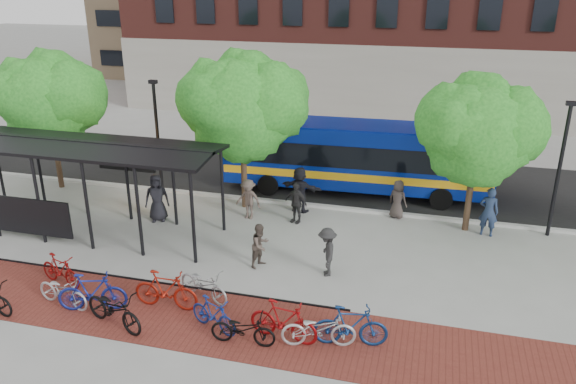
% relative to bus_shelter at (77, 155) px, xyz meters
% --- Properties ---
extents(ground, '(160.00, 160.00, 0.00)m').
position_rel_bus_shelter_xyz_m(ground, '(8.13, 0.48, -3.00)').
color(ground, '#9E9E99').
rests_on(ground, ground).
extents(asphalt_street, '(160.00, 8.00, 0.01)m').
position_rel_bus_shelter_xyz_m(asphalt_street, '(8.13, 8.48, -2.99)').
color(asphalt_street, black).
rests_on(asphalt_street, ground).
extents(curb, '(160.00, 0.25, 0.12)m').
position_rel_bus_shelter_xyz_m(curb, '(8.13, 4.48, -2.94)').
color(curb, '#B7B7B2').
rests_on(curb, ground).
extents(brick_strip, '(24.00, 3.00, 0.01)m').
position_rel_bus_shelter_xyz_m(brick_strip, '(6.13, -4.52, -3.00)').
color(brick_strip, maroon).
rests_on(brick_strip, ground).
extents(bike_rack_rail, '(12.00, 0.05, 0.95)m').
position_rel_bus_shelter_xyz_m(bike_rack_rail, '(4.83, -3.62, -3.00)').
color(bike_rack_rail, black).
rests_on(bike_rack_rail, ground).
extents(bus_shelter, '(10.60, 3.07, 3.60)m').
position_rel_bus_shelter_xyz_m(bus_shelter, '(0.00, 0.00, 0.00)').
color(bus_shelter, black).
rests_on(bus_shelter, ground).
extents(tree_a, '(4.90, 4.00, 6.18)m').
position_rel_bus_shelter_xyz_m(tree_a, '(-3.77, 3.83, 1.24)').
color(tree_a, '#382619').
rests_on(tree_a, ground).
extents(tree_b, '(5.15, 4.20, 6.47)m').
position_rel_bus_shelter_xyz_m(tree_b, '(5.23, 3.83, 1.46)').
color(tree_b, '#382619').
rests_on(tree_b, ground).
extents(tree_c, '(4.66, 3.80, 5.92)m').
position_rel_bus_shelter_xyz_m(tree_c, '(14.22, 3.83, 1.06)').
color(tree_c, '#382619').
rests_on(tree_c, ground).
extents(lamp_post_left, '(0.35, 0.20, 5.12)m').
position_rel_bus_shelter_xyz_m(lamp_post_left, '(1.13, 4.08, -0.25)').
color(lamp_post_left, black).
rests_on(lamp_post_left, ground).
extents(lamp_post_right, '(0.35, 0.20, 5.12)m').
position_rel_bus_shelter_xyz_m(lamp_post_right, '(17.13, 4.08, -0.25)').
color(lamp_post_right, black).
rests_on(lamp_post_right, ground).
extents(bus, '(11.76, 3.13, 3.15)m').
position_rel_bus_shelter_xyz_m(bus, '(9.39, 6.70, -1.19)').
color(bus, '#072192').
rests_on(bus, ground).
extents(bike_1, '(1.79, 0.94, 1.04)m').
position_rel_bus_shelter_xyz_m(bike_1, '(1.63, -3.84, -2.48)').
color(bike_1, maroon).
rests_on(bike_1, ground).
extents(bike_2, '(1.99, 1.02, 1.00)m').
position_rel_bus_shelter_xyz_m(bike_2, '(2.46, -4.88, -2.50)').
color(bike_2, '#AFAFB1').
rests_on(bike_2, ground).
extents(bike_3, '(2.10, 1.15, 1.21)m').
position_rel_bus_shelter_xyz_m(bike_3, '(3.45, -4.87, -2.39)').
color(bike_3, navy).
rests_on(bike_3, ground).
extents(bike_4, '(2.29, 1.42, 1.13)m').
position_rel_bus_shelter_xyz_m(bike_4, '(4.50, -5.43, -2.43)').
color(bike_4, black).
rests_on(bike_4, ground).
extents(bike_5, '(2.01, 0.58, 1.20)m').
position_rel_bus_shelter_xyz_m(bike_5, '(5.46, -4.19, -2.40)').
color(bike_5, maroon).
rests_on(bike_5, ground).
extents(bike_6, '(2.02, 1.32, 1.00)m').
position_rel_bus_shelter_xyz_m(bike_6, '(6.33, -3.43, -2.50)').
color(bike_6, '#97989A').
rests_on(bike_6, ground).
extents(bike_7, '(1.71, 1.07, 0.99)m').
position_rel_bus_shelter_xyz_m(bike_7, '(7.23, -4.85, -2.50)').
color(bike_7, navy).
rests_on(bike_7, ground).
extents(bike_8, '(1.80, 0.70, 0.93)m').
position_rel_bus_shelter_xyz_m(bike_8, '(8.22, -5.25, -2.53)').
color(bike_8, black).
rests_on(bike_8, ground).
extents(bike_9, '(2.02, 0.82, 1.18)m').
position_rel_bus_shelter_xyz_m(bike_9, '(9.21, -4.79, -2.41)').
color(bike_9, maroon).
rests_on(bike_9, ground).
extents(bike_10, '(2.10, 1.15, 1.04)m').
position_rel_bus_shelter_xyz_m(bike_10, '(10.17, -4.80, -2.48)').
color(bike_10, '#B3B3B6').
rests_on(bike_10, ground).
extents(bike_11, '(2.05, 0.90, 1.19)m').
position_rel_bus_shelter_xyz_m(bike_11, '(10.98, -4.56, -2.40)').
color(bike_11, navy).
rests_on(bike_11, ground).
extents(pedestrian_0, '(1.11, 0.93, 1.94)m').
position_rel_bus_shelter_xyz_m(pedestrian_0, '(2.26, 1.52, -2.03)').
color(pedestrian_0, black).
rests_on(pedestrian_0, ground).
extents(pedestrian_3, '(1.15, 0.77, 1.66)m').
position_rel_bus_shelter_xyz_m(pedestrian_3, '(5.70, 2.64, -2.17)').
color(pedestrian_3, brown).
rests_on(pedestrian_3, ground).
extents(pedestrian_4, '(1.06, 0.71, 1.67)m').
position_rel_bus_shelter_xyz_m(pedestrian_4, '(7.63, 2.77, -2.16)').
color(pedestrian_4, '#262626').
rests_on(pedestrian_4, ground).
extents(pedestrian_5, '(1.87, 0.95, 1.93)m').
position_rel_bus_shelter_xyz_m(pedestrian_5, '(7.51, 3.87, -2.04)').
color(pedestrian_5, black).
rests_on(pedestrian_5, ground).
extents(pedestrian_6, '(0.92, 0.79, 1.59)m').
position_rel_bus_shelter_xyz_m(pedestrian_6, '(11.47, 4.28, -2.21)').
color(pedestrian_6, '#3C3330').
rests_on(pedestrian_6, ground).
extents(pedestrian_7, '(0.76, 0.56, 1.91)m').
position_rel_bus_shelter_xyz_m(pedestrian_7, '(14.87, 3.49, -2.04)').
color(pedestrian_7, '#21304E').
rests_on(pedestrian_7, ground).
extents(pedestrian_8, '(0.84, 0.92, 1.53)m').
position_rel_bus_shelter_xyz_m(pedestrian_8, '(7.37, -1.02, -2.23)').
color(pedestrian_8, '#4C4038').
rests_on(pedestrian_8, ground).
extents(pedestrian_9, '(0.89, 1.20, 1.65)m').
position_rel_bus_shelter_xyz_m(pedestrian_9, '(9.63, -1.02, -2.17)').
color(pedestrian_9, '#242424').
rests_on(pedestrian_9, ground).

